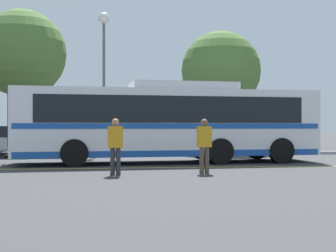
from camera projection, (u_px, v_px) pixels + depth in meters
name	position (u px, v px, depth m)	size (l,w,h in m)	color
ground_plane	(155.00, 162.00, 18.83)	(220.00, 220.00, 0.00)	#38383A
lane_strip_0	(174.00, 168.00, 16.44)	(0.20, 31.86, 0.01)	gold
curb_strip	(158.00, 154.00, 23.41)	(39.86, 0.36, 0.15)	#99999E
transit_bus	(168.00, 121.00, 18.63)	(12.35, 3.79, 3.19)	silver
parked_car_1	(18.00, 141.00, 21.98)	(4.90, 1.97, 1.46)	#9E9EA3
pedestrian_0	(204.00, 143.00, 14.39)	(0.46, 0.30, 1.68)	brown
pedestrian_1	(115.00, 143.00, 13.85)	(0.45, 0.28, 1.69)	#2D2D33
street_lamp	(104.00, 45.00, 23.85)	(0.59, 0.59, 7.28)	#59595E
tree_0	(22.00, 54.00, 26.58)	(4.97, 4.97, 8.09)	#513823
tree_3	(221.00, 71.00, 25.90)	(4.39, 4.39, 6.72)	#513823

